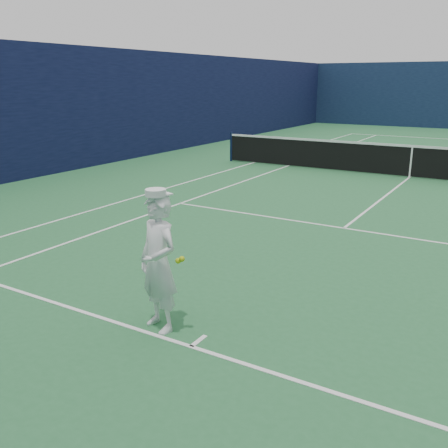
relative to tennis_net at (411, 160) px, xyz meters
The scene contains 5 objects.
ground 0.55m from the tennis_net, ahead, with size 80.00×80.00×0.00m, color #266537.
court_markings 0.55m from the tennis_net, ahead, with size 11.03×23.83×0.01m.
windscreen_fence 1.45m from the tennis_net, ahead, with size 20.12×36.12×4.00m.
tennis_net is the anchor object (origin of this frame).
tennis_player 11.71m from the tennis_net, 92.83° to the right, with size 0.72×0.65×1.73m.
Camera 1 is at (2.92, -16.02, 2.92)m, focal length 40.00 mm.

